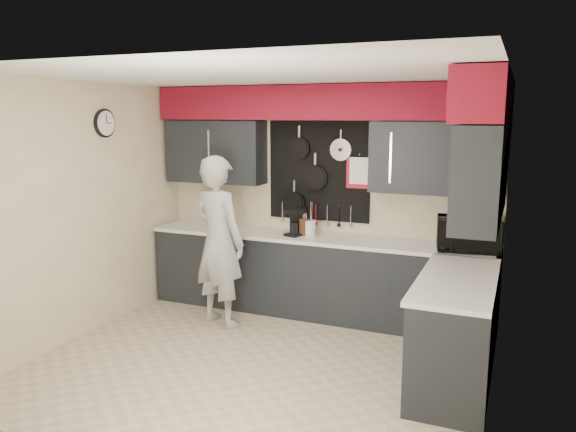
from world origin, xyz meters
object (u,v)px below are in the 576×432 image
at_px(knife_block, 304,227).
at_px(utensil_crock, 310,228).
at_px(coffee_maker, 295,222).
at_px(person, 219,241).
at_px(microwave, 468,234).

distance_m(knife_block, utensil_crock, 0.06).
bearing_deg(knife_block, coffee_maker, -169.45).
bearing_deg(coffee_maker, person, -119.91).
bearing_deg(coffee_maker, utensil_crock, 30.22).
xyz_separation_m(utensil_crock, person, (-0.79, -0.68, -0.08)).
relative_size(utensil_crock, person, 0.09).
height_order(knife_block, coffee_maker, coffee_maker).
bearing_deg(utensil_crock, person, -139.26).
bearing_deg(knife_block, person, -141.47).
bearing_deg(utensil_crock, coffee_maker, -164.65).
bearing_deg(utensil_crock, microwave, -1.33).
relative_size(microwave, person, 0.33).
bearing_deg(knife_block, utensil_crock, 13.43).
relative_size(microwave, knife_block, 3.10).
distance_m(knife_block, person, 0.99).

